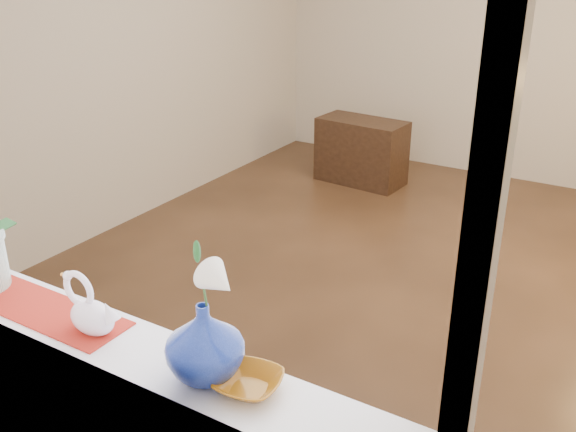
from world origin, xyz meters
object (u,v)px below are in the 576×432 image
blue_vase (204,336)px  paperweight (189,366)px  amber_dish (249,384)px  side_table (361,151)px  swan (91,306)px

blue_vase → paperweight: blue_vase is taller
blue_vase → amber_dish: blue_vase is taller
side_table → amber_dish: bearing=-64.8°
blue_vase → amber_dish: 0.18m
blue_vase → paperweight: (-0.04, -0.02, -0.10)m
paperweight → amber_dish: size_ratio=0.43×
paperweight → amber_dish: paperweight is taller
swan → side_table: bearing=125.9°
swan → side_table: size_ratio=0.29×
swan → amber_dish: size_ratio=1.44×
paperweight → amber_dish: bearing=10.7°
swan → blue_vase: (0.45, 0.01, 0.04)m
swan → blue_vase: size_ratio=0.84×
swan → blue_vase: blue_vase is taller
paperweight → side_table: bearing=108.3°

